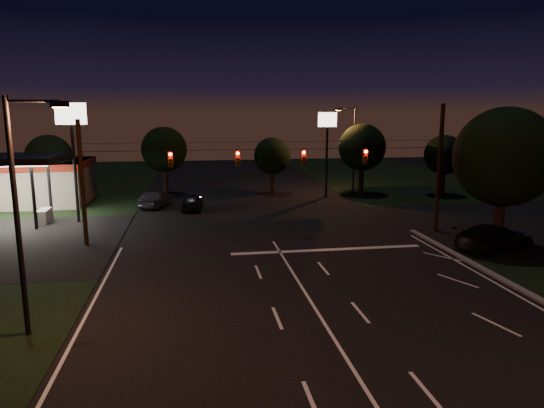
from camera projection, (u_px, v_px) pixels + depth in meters
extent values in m
plane|color=black|center=(333.00, 336.00, 18.46)|extent=(140.00, 140.00, 0.00)
cube|color=black|center=(526.00, 224.00, 37.11)|extent=(20.00, 16.00, 0.02)
cube|color=silver|center=(327.00, 250.00, 30.08)|extent=(12.00, 0.50, 0.01)
cylinder|color=black|center=(435.00, 231.00, 34.88)|extent=(0.30, 0.30, 9.00)
cylinder|color=black|center=(87.00, 245.00, 31.13)|extent=(0.28, 0.28, 8.00)
cylinder|color=black|center=(271.00, 149.00, 31.89)|extent=(24.00, 0.03, 0.03)
cylinder|color=black|center=(271.00, 142.00, 31.79)|extent=(24.00, 0.02, 0.02)
cube|color=#3F3307|center=(171.00, 159.00, 30.97)|extent=(0.32, 0.26, 1.00)
sphere|color=#FF0705|center=(170.00, 154.00, 30.76)|extent=(0.22, 0.22, 0.22)
sphere|color=black|center=(170.00, 159.00, 30.82)|extent=(0.20, 0.20, 0.20)
sphere|color=black|center=(171.00, 165.00, 30.88)|extent=(0.20, 0.20, 0.20)
cube|color=#3F3307|center=(238.00, 158.00, 31.65)|extent=(0.32, 0.26, 1.00)
sphere|color=#FF0705|center=(238.00, 153.00, 31.43)|extent=(0.22, 0.22, 0.22)
sphere|color=black|center=(238.00, 158.00, 31.49)|extent=(0.20, 0.20, 0.20)
sphere|color=black|center=(238.00, 164.00, 31.55)|extent=(0.20, 0.20, 0.20)
cube|color=#3F3307|center=(303.00, 157.00, 32.33)|extent=(0.32, 0.26, 1.00)
sphere|color=#FF0705|center=(304.00, 153.00, 32.12)|extent=(0.22, 0.22, 0.22)
sphere|color=black|center=(304.00, 157.00, 32.18)|extent=(0.20, 0.20, 0.20)
sphere|color=black|center=(304.00, 162.00, 32.24)|extent=(0.20, 0.20, 0.20)
cube|color=#3F3307|center=(365.00, 156.00, 33.01)|extent=(0.32, 0.26, 1.00)
sphere|color=#FF0705|center=(366.00, 152.00, 32.79)|extent=(0.22, 0.22, 0.22)
sphere|color=black|center=(366.00, 157.00, 32.85)|extent=(0.20, 0.20, 0.20)
sphere|color=black|center=(366.00, 161.00, 32.91)|extent=(0.20, 0.20, 0.20)
cube|color=gray|center=(9.00, 183.00, 44.71)|extent=(14.00, 8.00, 4.00)
cube|color=maroon|center=(7.00, 164.00, 44.39)|extent=(14.20, 8.20, 0.60)
cube|color=gray|center=(44.00, 216.00, 37.11)|extent=(0.80, 2.00, 1.10)
cylinder|color=black|center=(34.00, 197.00, 34.83)|extent=(0.24, 0.24, 4.80)
cylinder|color=black|center=(50.00, 189.00, 38.71)|extent=(0.24, 0.24, 4.80)
cylinder|color=black|center=(75.00, 174.00, 36.91)|extent=(0.24, 0.24, 7.50)
cube|color=white|center=(71.00, 114.00, 36.06)|extent=(2.20, 0.30, 1.60)
cylinder|color=black|center=(327.00, 162.00, 48.15)|extent=(0.24, 0.24, 7.00)
cube|color=white|center=(327.00, 120.00, 47.37)|extent=(1.80, 0.30, 1.40)
cylinder|color=black|center=(17.00, 221.00, 17.76)|extent=(0.20, 0.20, 9.00)
cylinder|color=black|center=(32.00, 101.00, 17.10)|extent=(1.80, 0.12, 0.12)
cube|color=black|center=(60.00, 104.00, 17.26)|extent=(0.60, 0.35, 0.22)
cube|color=orange|center=(60.00, 107.00, 17.28)|extent=(0.45, 0.25, 0.04)
cylinder|color=black|center=(354.00, 150.00, 50.46)|extent=(0.20, 0.20, 9.00)
cylinder|color=black|center=(347.00, 108.00, 49.51)|extent=(1.80, 0.12, 0.12)
cube|color=black|center=(338.00, 109.00, 49.39)|extent=(0.60, 0.35, 0.22)
cube|color=orange|center=(338.00, 111.00, 49.41)|extent=(0.45, 0.25, 0.04)
cylinder|color=black|center=(499.00, 218.00, 29.90)|extent=(0.60, 0.60, 4.00)
sphere|color=black|center=(505.00, 157.00, 29.19)|extent=(6.00, 6.00, 6.00)
sphere|color=black|center=(509.00, 159.00, 29.76)|extent=(4.50, 4.50, 4.50)
sphere|color=black|center=(492.00, 159.00, 29.42)|extent=(4.20, 4.20, 4.20)
cylinder|color=black|center=(52.00, 189.00, 44.46)|extent=(0.49, 0.49, 3.00)
sphere|color=black|center=(49.00, 158.00, 43.93)|extent=(4.20, 4.20, 4.20)
sphere|color=black|center=(55.00, 159.00, 44.33)|extent=(3.15, 3.15, 3.15)
sphere|color=black|center=(45.00, 159.00, 44.09)|extent=(2.94, 2.94, 2.94)
cylinder|color=black|center=(165.00, 179.00, 49.88)|extent=(0.52, 0.52, 3.25)
sphere|color=black|center=(164.00, 149.00, 49.31)|extent=(4.60, 4.60, 4.60)
sphere|color=black|center=(169.00, 150.00, 49.74)|extent=(3.45, 3.45, 3.45)
sphere|color=black|center=(160.00, 150.00, 49.48)|extent=(3.22, 3.22, 3.22)
cylinder|color=black|center=(272.00, 181.00, 50.68)|extent=(0.47, 0.47, 2.75)
sphere|color=black|center=(272.00, 156.00, 50.20)|extent=(3.80, 3.80, 3.80)
sphere|color=black|center=(275.00, 157.00, 50.55)|extent=(2.85, 2.85, 2.85)
sphere|color=black|center=(268.00, 157.00, 50.34)|extent=(2.66, 2.66, 2.66)
cylinder|color=black|center=(361.00, 178.00, 50.09)|extent=(0.53, 0.53, 3.40)
sphere|color=black|center=(362.00, 147.00, 49.49)|extent=(4.80, 4.80, 4.80)
sphere|color=black|center=(365.00, 148.00, 49.94)|extent=(3.60, 3.60, 3.60)
sphere|color=black|center=(357.00, 148.00, 49.67)|extent=(3.36, 3.36, 3.36)
cylinder|color=black|center=(443.00, 181.00, 49.44)|extent=(0.48, 0.48, 2.90)
sphere|color=black|center=(444.00, 155.00, 48.94)|extent=(4.00, 4.00, 4.00)
sphere|color=black|center=(446.00, 156.00, 49.31)|extent=(3.00, 3.00, 3.00)
sphere|color=black|center=(440.00, 156.00, 49.08)|extent=(2.80, 2.80, 2.80)
imported|color=black|center=(192.00, 201.00, 42.33)|extent=(2.10, 4.44, 1.47)
imported|color=black|center=(156.00, 199.00, 43.44)|extent=(2.91, 4.66, 1.45)
imported|color=black|center=(495.00, 237.00, 30.10)|extent=(5.78, 3.58, 1.56)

